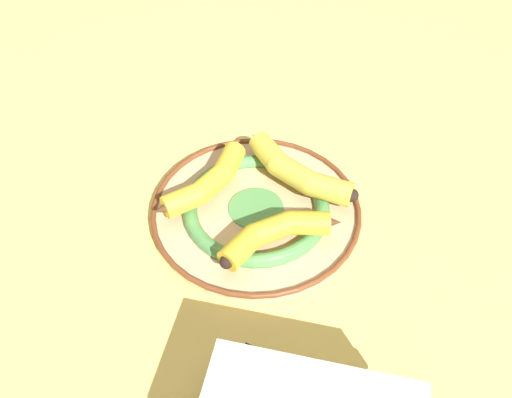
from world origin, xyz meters
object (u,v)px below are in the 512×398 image
object	(u,v)px
banana_b	(207,183)
banana_c	(294,170)
banana_a	(276,232)
decorative_bowl	(256,209)

from	to	relation	value
banana_b	banana_c	bearing A→B (deg)	-40.97
banana_a	banana_b	xyz separation A→B (m)	(0.13, -0.02, 0.00)
decorative_bowl	banana_a	world-z (taller)	banana_a
decorative_bowl	banana_c	distance (m)	0.08
decorative_bowl	banana_b	distance (m)	0.08
banana_b	banana_a	bearing A→B (deg)	-95.10
banana_b	banana_c	size ratio (longest dim) A/B	0.87
banana_a	banana_c	distance (m)	0.12
banana_c	banana_a	bearing A→B (deg)	-62.50
decorative_bowl	banana_a	bearing A→B (deg)	146.89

